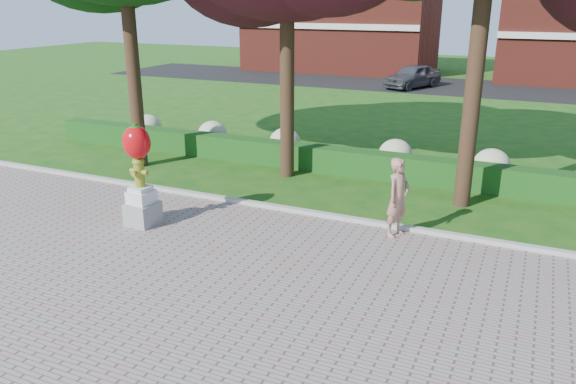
# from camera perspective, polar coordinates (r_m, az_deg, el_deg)

# --- Properties ---
(ground) EXTENTS (100.00, 100.00, 0.00)m
(ground) POSITION_cam_1_polar(r_m,az_deg,el_deg) (12.20, -3.22, -7.13)
(ground) COLOR #164F13
(ground) RESTS_ON ground
(walkway) EXTENTS (40.00, 14.00, 0.04)m
(walkway) POSITION_cam_1_polar(r_m,az_deg,el_deg) (9.34, -15.09, -16.69)
(walkway) COLOR gray
(walkway) RESTS_ON ground
(curb) EXTENTS (40.00, 0.18, 0.15)m
(curb) POSITION_cam_1_polar(r_m,az_deg,el_deg) (14.67, 2.18, -2.16)
(curb) COLOR #ADADA5
(curb) RESTS_ON ground
(lawn_hedge) EXTENTS (24.00, 0.70, 0.80)m
(lawn_hedge) POSITION_cam_1_polar(r_m,az_deg,el_deg) (18.15, 6.99, 2.98)
(lawn_hedge) COLOR #194A15
(lawn_hedge) RESTS_ON ground
(hydrangea_row) EXTENTS (20.10, 1.10, 0.99)m
(hydrangea_row) POSITION_cam_1_polar(r_m,az_deg,el_deg) (18.88, 9.59, 3.96)
(hydrangea_row) COLOR #B9B88D
(hydrangea_row) RESTS_ON ground
(street) EXTENTS (50.00, 8.00, 0.02)m
(street) POSITION_cam_1_polar(r_m,az_deg,el_deg) (38.40, 16.70, 10.21)
(street) COLOR black
(street) RESTS_ON ground
(building_left) EXTENTS (14.00, 8.00, 7.00)m
(building_left) POSITION_cam_1_polar(r_m,az_deg,el_deg) (46.26, 5.47, 16.62)
(building_left) COLOR maroon
(building_left) RESTS_ON ground
(hydrant_sculpture) EXTENTS (0.75, 0.75, 2.57)m
(hydrant_sculpture) POSITION_cam_1_polar(r_m,az_deg,el_deg) (14.08, -14.89, 1.99)
(hydrant_sculpture) COLOR gray
(hydrant_sculpture) RESTS_ON walkway
(woman) EXTENTS (0.67, 0.81, 1.89)m
(woman) POSITION_cam_1_polar(r_m,az_deg,el_deg) (13.33, 11.10, -0.55)
(woman) COLOR #AB7461
(woman) RESTS_ON walkway
(parked_car) EXTENTS (3.34, 4.68, 1.48)m
(parked_car) POSITION_cam_1_polar(r_m,az_deg,el_deg) (37.07, 12.54, 11.44)
(parked_car) COLOR #404248
(parked_car) RESTS_ON street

